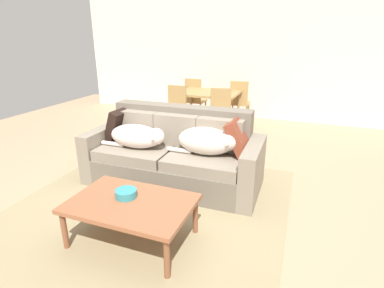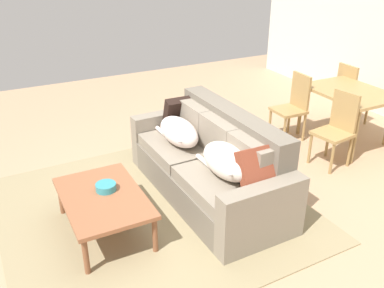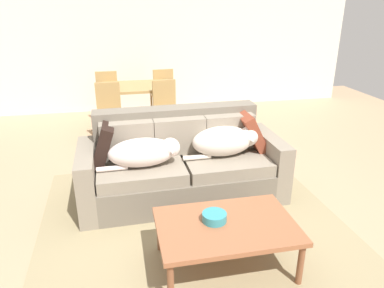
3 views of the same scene
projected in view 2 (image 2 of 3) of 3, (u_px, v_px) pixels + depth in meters
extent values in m
plane|color=tan|center=(190.00, 205.00, 4.59)|extent=(10.00, 10.00, 0.00)
cube|color=#92835F|center=(152.00, 209.00, 4.51)|extent=(2.98, 3.07, 0.01)
cube|color=#6B6255|center=(206.00, 181.00, 4.70)|extent=(1.85, 0.94, 0.35)
cube|color=gray|center=(187.00, 146.00, 4.96)|extent=(0.90, 0.88, 0.13)
cube|color=gray|center=(229.00, 181.00, 4.24)|extent=(0.90, 0.88, 0.13)
cube|color=#6B6255|center=(233.00, 131.00, 4.61)|extent=(1.83, 0.28, 0.47)
cube|color=gray|center=(193.00, 119.00, 4.99)|extent=(0.56, 0.17, 0.39)
cube|color=gray|center=(218.00, 137.00, 4.54)|extent=(0.56, 0.17, 0.39)
cube|color=gray|center=(249.00, 159.00, 4.10)|extent=(0.56, 0.17, 0.39)
cube|color=gray|center=(167.00, 136.00, 5.43)|extent=(0.19, 0.90, 0.65)
cube|color=gray|center=(262.00, 217.00, 3.85)|extent=(0.19, 0.90, 0.65)
ellipsoid|color=silver|center=(179.00, 132.00, 4.81)|extent=(0.68, 0.35, 0.29)
sphere|color=silver|center=(189.00, 139.00, 4.55)|extent=(0.20, 0.20, 0.20)
cone|color=#B0A19A|center=(182.00, 141.00, 4.52)|extent=(0.09, 0.11, 0.09)
cylinder|color=silver|center=(162.00, 132.00, 5.07)|extent=(0.31, 0.06, 0.05)
ellipsoid|color=beige|center=(227.00, 161.00, 4.14)|extent=(0.68, 0.37, 0.32)
sphere|color=beige|center=(242.00, 171.00, 3.89)|extent=(0.21, 0.21, 0.21)
cone|color=#A89D91|center=(233.00, 174.00, 3.85)|extent=(0.10, 0.12, 0.10)
cylinder|color=beige|center=(205.00, 162.00, 4.40)|extent=(0.30, 0.06, 0.05)
cube|color=black|center=(181.00, 113.00, 5.18)|extent=(0.26, 0.43, 0.44)
cube|color=brown|center=(262.00, 171.00, 3.89)|extent=(0.30, 0.44, 0.45)
cube|color=#965939|center=(103.00, 198.00, 4.01)|extent=(1.10, 0.73, 0.04)
cylinder|color=brown|center=(61.00, 198.00, 4.37)|extent=(0.05, 0.05, 0.37)
cylinder|color=brown|center=(86.00, 257.00, 3.57)|extent=(0.05, 0.05, 0.37)
cylinder|color=brown|center=(120.00, 184.00, 4.63)|extent=(0.05, 0.05, 0.37)
cylinder|color=brown|center=(155.00, 235.00, 3.83)|extent=(0.05, 0.05, 0.37)
cylinder|color=teal|center=(106.00, 187.00, 4.08)|extent=(0.20, 0.20, 0.07)
cube|color=#A7834D|center=(351.00, 92.00, 5.69)|extent=(1.13, 0.85, 0.04)
cylinder|color=olive|center=(300.00, 111.00, 6.11)|extent=(0.05, 0.05, 0.72)
cylinder|color=olive|center=(355.00, 137.00, 5.29)|extent=(0.05, 0.05, 0.72)
cylinder|color=olive|center=(339.00, 102.00, 6.42)|extent=(0.05, 0.05, 0.72)
cube|color=#A7834D|center=(288.00, 111.00, 5.93)|extent=(0.41, 0.41, 0.04)
cube|color=#A7834D|center=(301.00, 91.00, 5.89)|extent=(0.36, 0.04, 0.48)
cylinder|color=olive|center=(270.00, 123.00, 6.10)|extent=(0.04, 0.04, 0.41)
cylinder|color=olive|center=(284.00, 132.00, 5.83)|extent=(0.04, 0.04, 0.41)
cylinder|color=olive|center=(289.00, 119.00, 6.24)|extent=(0.04, 0.04, 0.41)
cylinder|color=olive|center=(304.00, 127.00, 5.96)|extent=(0.04, 0.04, 0.41)
cube|color=#A7834D|center=(332.00, 134.00, 5.23)|extent=(0.45, 0.45, 0.04)
cube|color=#A7834D|center=(345.00, 111.00, 5.21)|extent=(0.36, 0.09, 0.49)
cylinder|color=olive|center=(310.00, 149.00, 5.36)|extent=(0.04, 0.04, 0.41)
cylinder|color=olive|center=(332.00, 159.00, 5.11)|extent=(0.04, 0.04, 0.41)
cylinder|color=olive|center=(327.00, 142.00, 5.54)|extent=(0.04, 0.04, 0.41)
cylinder|color=olive|center=(350.00, 152.00, 5.29)|extent=(0.04, 0.04, 0.41)
cube|color=#A7834D|center=(353.00, 96.00, 6.47)|extent=(0.40, 0.40, 0.04)
cube|color=#A7834D|center=(347.00, 81.00, 6.28)|extent=(0.36, 0.04, 0.48)
cylinder|color=olive|center=(367.00, 111.00, 6.50)|extent=(0.04, 0.04, 0.42)
cylinder|color=olive|center=(350.00, 104.00, 6.77)|extent=(0.04, 0.04, 0.42)
cylinder|color=olive|center=(350.00, 115.00, 6.36)|extent=(0.04, 0.04, 0.42)
cylinder|color=olive|center=(334.00, 108.00, 6.63)|extent=(0.04, 0.04, 0.42)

